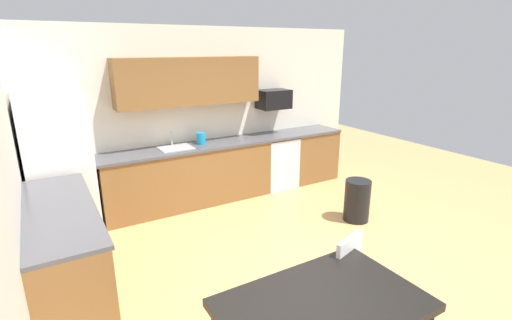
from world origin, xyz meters
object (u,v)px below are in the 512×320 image
(oven_range, at_px, (276,161))
(dining_table, at_px, (323,309))
(trash_bin, at_px, (357,200))
(chair_near_table, at_px, (359,277))
(microwave, at_px, (274,99))
(kettle, at_px, (201,139))
(refrigerator, at_px, (60,166))

(oven_range, bearing_deg, dining_table, -119.38)
(trash_bin, bearing_deg, chair_near_table, -135.38)
(oven_range, xyz_separation_m, trash_bin, (0.21, -1.76, -0.16))
(microwave, distance_m, chair_near_table, 3.82)
(dining_table, height_order, chair_near_table, chair_near_table)
(oven_range, relative_size, kettle, 4.55)
(oven_range, bearing_deg, kettle, 177.92)
(chair_near_table, relative_size, kettle, 4.25)
(microwave, bearing_deg, trash_bin, -83.49)
(oven_range, bearing_deg, trash_bin, -83.12)
(oven_range, distance_m, dining_table, 4.16)
(refrigerator, xyz_separation_m, microwave, (3.37, 0.18, 0.60))
(dining_table, bearing_deg, microwave, 61.29)
(refrigerator, distance_m, trash_bin, 4.01)
(oven_range, bearing_deg, refrigerator, -178.64)
(chair_near_table, bearing_deg, kettle, 90.23)
(refrigerator, bearing_deg, kettle, 3.74)
(refrigerator, relative_size, kettle, 9.35)
(microwave, xyz_separation_m, chair_near_table, (-1.37, -3.42, -1.03))
(microwave, bearing_deg, refrigerator, -176.94)
(microwave, height_order, kettle, microwave)
(dining_table, xyz_separation_m, trash_bin, (2.25, 1.86, -0.37))
(chair_near_table, distance_m, trash_bin, 2.23)
(microwave, distance_m, kettle, 1.47)
(trash_bin, bearing_deg, dining_table, -140.44)
(chair_near_table, bearing_deg, dining_table, -155.90)
(oven_range, relative_size, trash_bin, 1.52)
(oven_range, height_order, trash_bin, oven_range)
(oven_range, bearing_deg, chair_near_table, -112.38)
(chair_near_table, relative_size, trash_bin, 1.42)
(oven_range, height_order, dining_table, oven_range)
(dining_table, bearing_deg, chair_near_table, 24.10)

